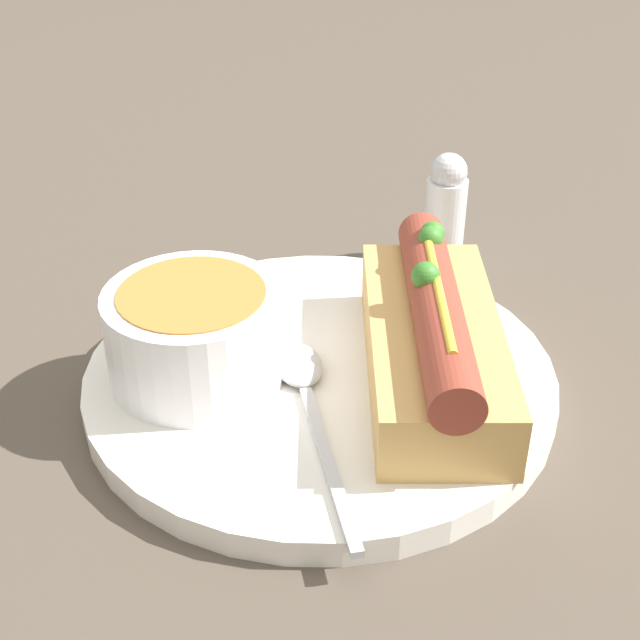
{
  "coord_description": "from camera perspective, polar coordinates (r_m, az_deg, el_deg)",
  "views": [
    {
      "loc": [
        -0.36,
        -0.2,
        0.31
      ],
      "look_at": [
        0.0,
        0.0,
        0.05
      ],
      "focal_mm": 50.0,
      "sensor_mm": 36.0,
      "label": 1
    }
  ],
  "objects": [
    {
      "name": "ground_plane",
      "position": [
        0.52,
        0.0,
        -4.48
      ],
      "size": [
        4.0,
        4.0,
        0.0
      ],
      "primitive_type": "plane",
      "color": "#4C4238"
    },
    {
      "name": "dinner_plate",
      "position": [
        0.51,
        0.0,
        -3.79
      ],
      "size": [
        0.27,
        0.27,
        0.02
      ],
      "color": "white",
      "rests_on": "ground_plane"
    },
    {
      "name": "hot_dog",
      "position": [
        0.49,
        7.29,
        -1.16
      ],
      "size": [
        0.19,
        0.15,
        0.07
      ],
      "rotation": [
        0.0,
        0.0,
        0.51
      ],
      "color": "tan",
      "rests_on": "dinner_plate"
    },
    {
      "name": "soup_bowl",
      "position": [
        0.49,
        -8.03,
        -0.67
      ],
      "size": [
        0.1,
        0.1,
        0.05
      ],
      "color": "white",
      "rests_on": "dinner_plate"
    },
    {
      "name": "spoon",
      "position": [
        0.49,
        -1.01,
        -4.16
      ],
      "size": [
        0.13,
        0.12,
        0.01
      ],
      "rotation": [
        0.0,
        0.0,
        0.72
      ],
      "color": "#B7B7BC",
      "rests_on": "dinner_plate"
    },
    {
      "name": "salt_shaker",
      "position": [
        0.64,
        7.86,
        7.13
      ],
      "size": [
        0.03,
        0.03,
        0.08
      ],
      "color": "silver",
      "rests_on": "ground_plane"
    }
  ]
}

